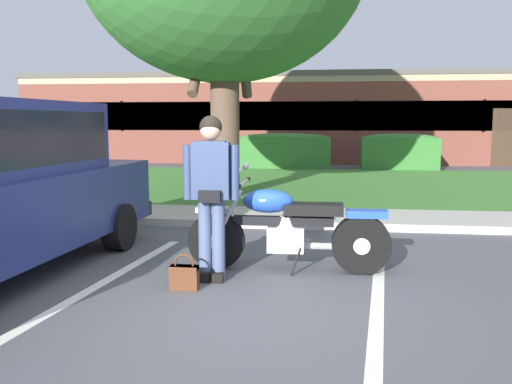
% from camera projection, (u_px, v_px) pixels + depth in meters
% --- Properties ---
extents(ground_plane, '(140.00, 140.00, 0.00)m').
position_uv_depth(ground_plane, '(229.00, 302.00, 5.04)').
color(ground_plane, '#4C4C51').
extents(curb_strip, '(60.00, 0.20, 0.12)m').
position_uv_depth(curb_strip, '(270.00, 224.00, 8.52)').
color(curb_strip, '#ADA89E').
rests_on(curb_strip, ground).
extents(concrete_walk, '(60.00, 1.50, 0.08)m').
position_uv_depth(concrete_walk, '(275.00, 216.00, 9.36)').
color(concrete_walk, '#ADA89E').
rests_on(concrete_walk, ground).
extents(grass_lawn, '(60.00, 8.42, 0.06)m').
position_uv_depth(grass_lawn, '(293.00, 184.00, 14.23)').
color(grass_lawn, '#3D752D').
rests_on(grass_lawn, ground).
extents(stall_stripe_0, '(0.57, 4.39, 0.01)m').
position_uv_depth(stall_stripe_0, '(91.00, 289.00, 5.42)').
color(stall_stripe_0, silver).
rests_on(stall_stripe_0, ground).
extents(stall_stripe_1, '(0.57, 4.39, 0.01)m').
position_uv_depth(stall_stripe_1, '(377.00, 301.00, 5.06)').
color(stall_stripe_1, silver).
rests_on(stall_stripe_1, ground).
extents(motorcycle, '(2.24, 0.82, 1.18)m').
position_uv_depth(motorcycle, '(296.00, 228.00, 6.02)').
color(motorcycle, black).
rests_on(motorcycle, ground).
extents(rider_person, '(0.57, 0.32, 1.70)m').
position_uv_depth(rider_person, '(211.00, 186.00, 5.61)').
color(rider_person, black).
rests_on(rider_person, ground).
extents(handbag, '(0.28, 0.13, 0.36)m').
position_uv_depth(handbag, '(184.00, 275.00, 5.39)').
color(handbag, '#562D19').
rests_on(handbag, ground).
extents(hedge_left, '(3.16, 0.90, 1.24)m').
position_uv_depth(hedge_left, '(284.00, 150.00, 18.70)').
color(hedge_left, '#336B2D').
rests_on(hedge_left, ground).
extents(hedge_center_left, '(2.50, 0.90, 1.24)m').
position_uv_depth(hedge_center_left, '(399.00, 151.00, 18.21)').
color(hedge_center_left, '#336B2D').
rests_on(hedge_center_left, ground).
extents(brick_building, '(27.09, 8.34, 3.54)m').
position_uv_depth(brick_building, '(352.00, 118.00, 24.50)').
color(brick_building, brown).
rests_on(brick_building, ground).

